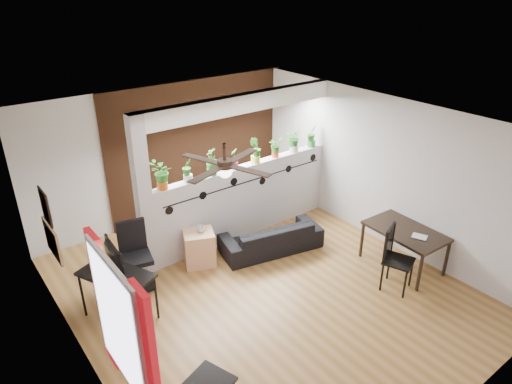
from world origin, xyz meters
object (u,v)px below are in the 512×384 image
at_px(potted_plant_4, 255,150).
at_px(dining_table, 405,234).
at_px(sofa, 271,237).
at_px(potted_plant_7, 312,135).
at_px(potted_plant_3, 234,158).
at_px(potted_plant_5, 275,147).
at_px(potted_plant_2, 212,161).
at_px(potted_plant_6, 294,140).
at_px(cup, 201,229).
at_px(computer_desk, 116,278).
at_px(office_chair, 136,260).
at_px(potted_plant_0, 161,174).
at_px(potted_plant_1, 187,169).
at_px(ceiling_fan, 225,167).
at_px(cube_shelf, 199,248).
at_px(folding_chair, 393,253).

height_order(potted_plant_4, dining_table, potted_plant_4).
bearing_deg(sofa, potted_plant_7, -142.55).
height_order(potted_plant_3, potted_plant_5, potted_plant_5).
bearing_deg(potted_plant_2, potted_plant_6, -0.00).
bearing_deg(cup, computer_desk, -163.87).
bearing_deg(office_chair, potted_plant_6, 4.70).
distance_m(potted_plant_2, sofa, 1.68).
height_order(cup, dining_table, cup).
bearing_deg(sofa, potted_plant_5, -119.93).
xyz_separation_m(potted_plant_5, cup, (-1.82, -0.34, -0.90)).
distance_m(potted_plant_7, computer_desk, 4.50).
bearing_deg(potted_plant_0, potted_plant_1, -0.00).
relative_size(potted_plant_2, potted_plant_3, 1.28).
relative_size(potted_plant_0, potted_plant_5, 1.25).
bearing_deg(office_chair, cup, -3.20).
xyz_separation_m(potted_plant_1, potted_plant_7, (2.71, 0.00, 0.01)).
xyz_separation_m(cup, dining_table, (2.55, -2.07, -0.04)).
bearing_deg(potted_plant_7, potted_plant_6, 180.00).
distance_m(potted_plant_5, computer_desk, 3.63).
bearing_deg(computer_desk, potted_plant_5, 13.20).
xyz_separation_m(potted_plant_7, office_chair, (-3.83, -0.28, -1.11)).
height_order(ceiling_fan, cup, ceiling_fan).
bearing_deg(office_chair, potted_plant_1, 13.87).
height_order(potted_plant_0, computer_desk, potted_plant_0).
bearing_deg(cup, potted_plant_6, 8.50).
height_order(potted_plant_4, cube_shelf, potted_plant_4).
height_order(ceiling_fan, office_chair, ceiling_fan).
height_order(potted_plant_5, office_chair, potted_plant_5).
xyz_separation_m(potted_plant_2, potted_plant_7, (2.26, -0.00, -0.02)).
bearing_deg(potted_plant_0, computer_desk, -145.48).
height_order(potted_plant_1, computer_desk, potted_plant_1).
bearing_deg(computer_desk, ceiling_fan, -40.97).
height_order(potted_plant_2, potted_plant_6, potted_plant_2).
bearing_deg(sofa, potted_plant_4, -93.85).
bearing_deg(folding_chair, potted_plant_1, 126.13).
distance_m(sofa, cup, 1.28).
distance_m(potted_plant_4, sofa, 1.54).
distance_m(potted_plant_2, cube_shelf, 1.44).
bearing_deg(dining_table, potted_plant_1, 136.41).
height_order(ceiling_fan, potted_plant_5, ceiling_fan).
bearing_deg(potted_plant_7, potted_plant_2, 180.00).
bearing_deg(potted_plant_4, potted_plant_0, 180.00).
bearing_deg(dining_table, folding_chair, -158.99).
bearing_deg(ceiling_fan, cube_shelf, 74.53).
distance_m(cup, office_chair, 1.13).
distance_m(potted_plant_6, folding_chair, 2.84).
relative_size(potted_plant_0, dining_table, 0.37).
distance_m(cube_shelf, cup, 0.35).
bearing_deg(cube_shelf, office_chair, -160.71).
bearing_deg(office_chair, potted_plant_2, 9.99).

